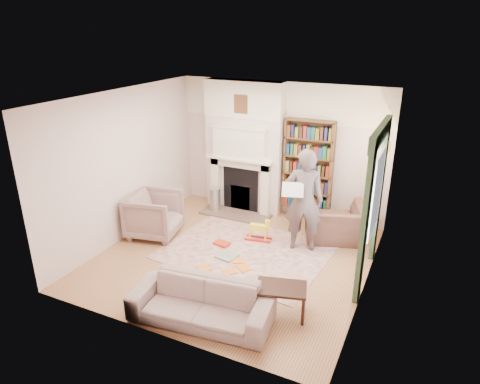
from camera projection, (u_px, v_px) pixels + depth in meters
The scene contains 25 objects.
floor at pixel (234, 257), 7.58m from camera, with size 4.50×4.50×0.00m, color #8F5E39.
ceiling at pixel (233, 97), 6.56m from camera, with size 4.50×4.50×0.00m, color white.
wall_back at pixel (281, 149), 8.96m from camera, with size 4.50×4.50×0.00m, color beige.
wall_front at pixel (152, 241), 5.17m from camera, with size 4.50×4.50×0.00m, color beige.
wall_left at pixel (125, 165), 7.96m from camera, with size 4.50×4.50×0.00m, color beige.
wall_right at pixel (373, 206), 6.18m from camera, with size 4.50×4.50×0.00m, color beige.
fireplace at pixel (244, 148), 9.10m from camera, with size 1.70×0.58×2.80m.
bookcase at pixel (308, 165), 8.68m from camera, with size 1.00×0.24×1.85m, color brown.
window at pixel (377, 193), 6.50m from camera, with size 0.02×0.90×1.30m, color silver.
curtain_left at pixel (365, 226), 6.02m from camera, with size 0.07×0.32×2.40m, color #344E32.
curtain_right at pixel (379, 193), 7.20m from camera, with size 0.07×0.32×2.40m, color #344E32.
pelmet at pixel (381, 133), 6.18m from camera, with size 0.09×1.70×0.24m, color #344E32.
wall_sconce at pixel (378, 146), 7.34m from camera, with size 0.20×0.24×0.24m, color gold, non-canonical shape.
rug at pixel (246, 251), 7.75m from camera, with size 2.83×2.18×0.01m, color beige.
armchair_reading at pixel (335, 222), 8.08m from camera, with size 1.09×0.96×0.71m, color #4D2C29.
armchair_left at pixel (154, 215), 8.24m from camera, with size 0.92×0.94×0.86m, color #A19084.
sofa at pixel (201, 303), 5.86m from camera, with size 1.96×0.77×0.57m, color #BDAD9C.
man_reading at pixel (304, 201), 7.54m from camera, with size 0.69×0.45×1.89m, color #554644.
newspaper at pixel (293, 190), 7.34m from camera, with size 0.37×0.02×0.26m, color white.
coffee_table at pixel (281, 300), 6.01m from camera, with size 0.70×0.45×0.45m, color black, non-canonical shape.
paraffin_heater at pixel (215, 200), 9.32m from camera, with size 0.24×0.24×0.55m, color #ACAEB4.
rocking_horse at pixel (258, 230), 8.08m from camera, with size 0.51×0.20×0.45m, color yellow, non-canonical shape.
board_game at pixel (227, 256), 7.56m from camera, with size 0.33×0.33×0.03m, color #D4C54A.
game_box_lid at pixel (222, 243), 7.97m from camera, with size 0.29×0.19×0.05m, color red.
comic_annuals at pixel (229, 267), 7.22m from camera, with size 0.89×0.75×0.02m.
Camera 1 is at (2.93, -5.96, 3.84)m, focal length 32.00 mm.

